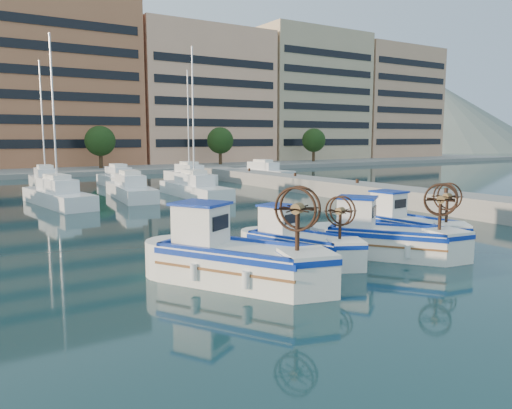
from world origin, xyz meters
name	(u,v)px	position (x,y,z in m)	size (l,w,h in m)	color
ground	(359,256)	(0.00, 0.00, 0.00)	(300.00, 300.00, 0.00)	#1A4145
quay	(420,199)	(13.00, 8.00, 0.60)	(3.00, 60.00, 1.20)	gray
waterfront	(113,96)	(9.23, 65.04, 11.10)	(180.00, 40.00, 25.60)	gray
hill_east	(431,150)	(140.00, 110.00, 0.00)	(160.00, 160.00, 50.00)	slate
yacht_marina	(97,187)	(-3.02, 27.99, 0.53)	(36.96, 23.03, 11.50)	white
fishing_boat_a	(233,256)	(-6.02, -0.59, 0.89)	(4.32, 5.33, 3.23)	white
fishing_boat_b	(298,242)	(-2.42, 0.76, 0.72)	(2.89, 4.30, 2.60)	white
fishing_boat_c	(384,236)	(0.81, -0.50, 0.81)	(4.23, 4.75, 2.94)	white
fishing_boat_d	(407,225)	(3.77, 0.96, 0.77)	(2.23, 4.57, 2.79)	white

